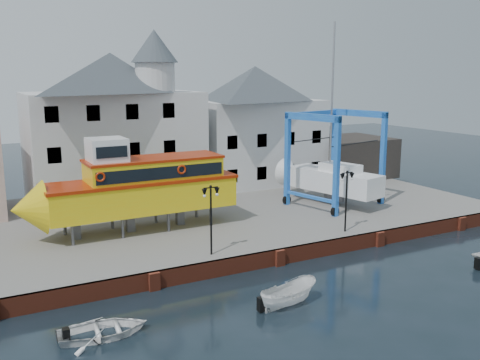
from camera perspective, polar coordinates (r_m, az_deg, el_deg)
name	(u,v)px	position (r m, az deg, el deg)	size (l,w,h in m)	color
ground	(279,265)	(33.18, 4.20, -9.07)	(140.00, 140.00, 0.00)	black
hardstanding	(205,216)	(42.29, -3.75, -3.84)	(44.00, 22.00, 1.00)	slate
quay_wall	(278,257)	(33.09, 4.11, -8.20)	(44.00, 0.47, 1.00)	maroon
building_white_main	(115,124)	(46.38, -13.19, 5.84)	(14.00, 8.30, 14.00)	silver
building_white_right	(255,125)	(52.26, 1.59, 5.90)	(12.00, 8.00, 11.20)	silver
shed_dark	(348,157)	(56.71, 11.41, 2.44)	(8.00, 7.00, 4.00)	#272422
lamp_post_left	(211,202)	(31.13, -3.13, -2.39)	(1.12, 0.32, 4.20)	black
lamp_post_right	(347,186)	(36.36, 11.32, -0.59)	(1.12, 0.32, 4.20)	black
tour_boat	(130,188)	(36.48, -11.71, -0.80)	(14.81, 3.70, 6.43)	#59595E
travel_lift	(326,174)	(44.63, 9.19, 0.68)	(7.82, 9.89, 14.48)	blue
motorboat_a	(288,305)	(27.89, 5.17, -13.18)	(1.33, 3.53, 1.36)	white
motorboat_d	(104,336)	(25.64, -14.35, -15.83)	(2.83, 3.97, 0.82)	white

